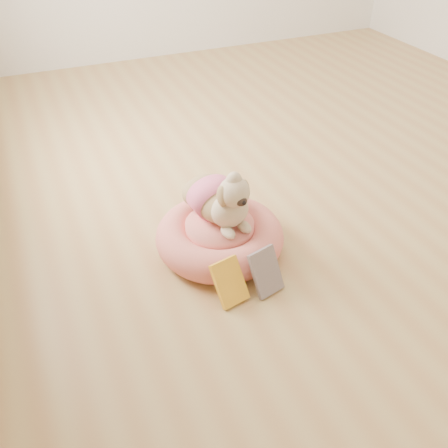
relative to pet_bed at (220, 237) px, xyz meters
name	(u,v)px	position (x,y,z in m)	size (l,w,h in m)	color
floor	(325,158)	(0.93, 0.55, -0.07)	(4.50, 4.50, 0.00)	#B4834B
pet_bed	(220,237)	(0.00, 0.00, 0.00)	(0.59, 0.59, 0.15)	#D26352
dog	(220,190)	(0.02, 0.03, 0.23)	(0.29, 0.41, 0.30)	brown
book_yellow	(230,282)	(-0.09, -0.31, 0.01)	(0.13, 0.02, 0.19)	#FFFA1A
book_white	(266,272)	(0.07, -0.32, 0.02)	(0.13, 0.02, 0.20)	silver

